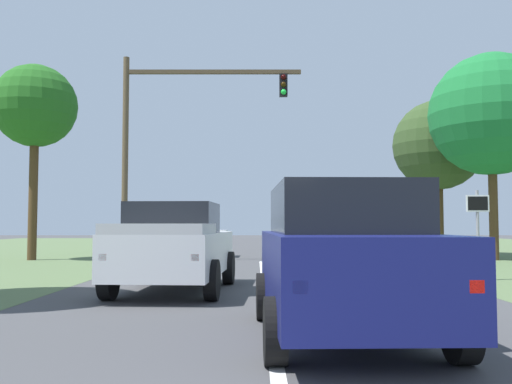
{
  "coord_description": "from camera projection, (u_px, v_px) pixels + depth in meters",
  "views": [
    {
      "loc": [
        -0.21,
        -1.44,
        1.48
      ],
      "look_at": [
        -0.25,
        17.5,
        2.57
      ],
      "focal_mm": 38.96,
      "sensor_mm": 36.0,
      "label": 1
    }
  ],
  "objects": [
    {
      "name": "red_suv_near",
      "position": [
        344.0,
        257.0,
        7.33
      ],
      "size": [
        2.3,
        4.54,
        2.0
      ],
      "color": "navy",
      "rests_on": "ground_plane"
    },
    {
      "name": "oak_tree_right",
      "position": [
        440.0,
        145.0,
        26.34
      ],
      "size": [
        4.26,
        4.26,
        7.36
      ],
      "color": "#4C351E",
      "rests_on": "ground_plane"
    },
    {
      "name": "extra_tree_2",
      "position": [
        36.0,
        107.0,
        23.12
      ],
      "size": [
        3.43,
        3.43,
        8.12
      ],
      "color": "#4C351E",
      "rests_on": "ground_plane"
    },
    {
      "name": "keep_moving_sign",
      "position": [
        479.0,
        222.0,
        14.49
      ],
      "size": [
        0.6,
        0.09,
        2.37
      ],
      "color": "gray",
      "rests_on": "ground_plane"
    },
    {
      "name": "extra_tree_1",
      "position": [
        492.0,
        115.0,
        22.99
      ],
      "size": [
        5.07,
        5.07,
        8.57
      ],
      "color": "#4C351E",
      "rests_on": "ground_plane"
    },
    {
      "name": "crossing_suv_far",
      "position": [
        175.0,
        236.0,
        25.09
      ],
      "size": [
        4.68,
        2.12,
        1.8
      ],
      "color": "silver",
      "rests_on": "ground_plane"
    },
    {
      "name": "ground_plane",
      "position": [
        267.0,
        289.0,
        12.59
      ],
      "size": [
        120.0,
        120.0,
        0.0
      ],
      "primitive_type": "plane",
      "color": "#424244"
    },
    {
      "name": "traffic_light",
      "position": [
        171.0,
        127.0,
        22.21
      ],
      "size": [
        7.16,
        0.4,
        8.2
      ],
      "color": "brown",
      "rests_on": "ground_plane"
    },
    {
      "name": "pickup_truck_lead",
      "position": [
        176.0,
        246.0,
        12.15
      ],
      "size": [
        2.49,
        4.93,
        1.94
      ],
      "color": "silver",
      "rests_on": "ground_plane"
    }
  ]
}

